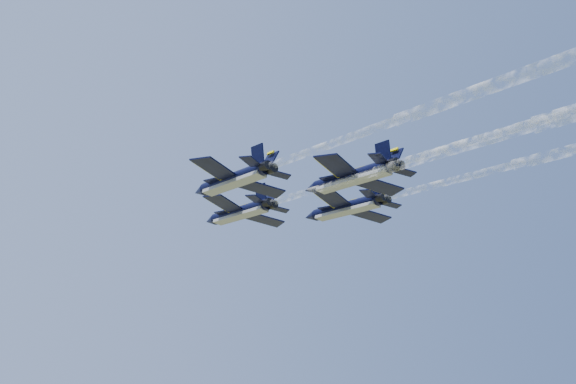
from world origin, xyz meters
name	(u,v)px	position (x,y,z in m)	size (l,w,h in m)	color
jet_lead	(239,213)	(0.63, 9.69, 97.15)	(14.41, 19.31, 4.65)	black
jet_left	(233,180)	(-7.04, -5.81, 97.15)	(14.41, 19.31, 4.65)	black
jet_right	(345,208)	(14.44, -0.40, 97.15)	(14.41, 19.31, 4.65)	black
jet_slot	(351,177)	(6.94, -14.22, 97.15)	(14.41, 19.31, 4.65)	black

